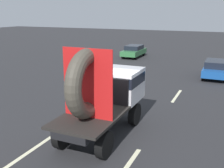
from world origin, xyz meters
name	(u,v)px	position (x,y,z in m)	size (l,w,h in m)	color
ground_plane	(104,131)	(0.00, 0.00, 0.00)	(120.00, 120.00, 0.00)	#28282B
flatbed_truck	(106,91)	(0.08, 0.01, 1.73)	(2.02, 4.89, 3.63)	black
distant_sedan	(216,68)	(3.58, 11.76, 0.70)	(1.71, 3.98, 1.30)	black
lane_dash_left_near	(28,152)	(-1.68, -2.73, 0.00)	(2.73, 0.16, 0.01)	beige
lane_dash_left_far	(117,92)	(-1.68, 5.23, 0.00)	(2.37, 0.16, 0.01)	beige
lane_dash_right_near	(129,164)	(1.83, -1.96, 0.00)	(2.06, 0.16, 0.01)	beige
lane_dash_right_far	(177,96)	(1.83, 6.00, 0.00)	(2.57, 0.16, 0.01)	beige
oncoming_car	(134,51)	(-5.10, 17.98, 0.68)	(1.67, 3.90, 1.27)	black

